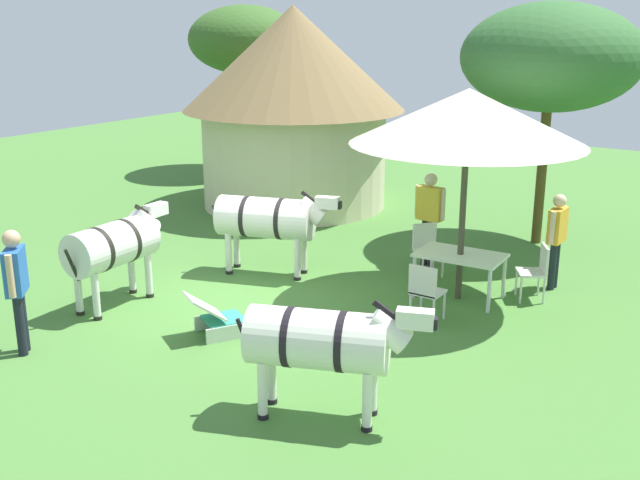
% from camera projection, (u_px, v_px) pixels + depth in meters
% --- Properties ---
extents(ground_plane, '(36.00, 36.00, 0.00)m').
position_uv_depth(ground_plane, '(245.00, 301.00, 12.14)').
color(ground_plane, '#447533').
extents(thatched_hut, '(5.12, 5.12, 4.59)m').
position_uv_depth(thatched_hut, '(294.00, 99.00, 17.56)').
color(thatched_hut, beige).
rests_on(thatched_hut, ground_plane).
extents(shade_umbrella, '(3.59, 3.59, 3.33)m').
position_uv_depth(shade_umbrella, '(468.00, 117.00, 11.45)').
color(shade_umbrella, '#423D2F').
rests_on(shade_umbrella, ground_plane).
extents(patio_dining_table, '(1.41, 0.92, 0.74)m').
position_uv_depth(patio_dining_table, '(460.00, 259.00, 12.10)').
color(patio_dining_table, silver).
rests_on(patio_dining_table, ground_plane).
extents(patio_chair_west_end, '(0.44, 0.42, 0.90)m').
position_uv_depth(patio_chair_west_end, '(425.00, 289.00, 11.17)').
color(patio_chair_west_end, silver).
rests_on(patio_chair_west_end, ground_plane).
extents(patio_chair_near_hut, '(0.59, 0.59, 0.90)m').
position_uv_depth(patio_chair_near_hut, '(537.00, 268.00, 12.07)').
color(patio_chair_near_hut, silver).
rests_on(patio_chair_near_hut, ground_plane).
extents(patio_chair_near_lawn, '(0.60, 0.61, 0.90)m').
position_uv_depth(patio_chair_near_lawn, '(427.00, 246.00, 13.24)').
color(patio_chair_near_lawn, silver).
rests_on(patio_chair_near_lawn, ground_plane).
extents(guest_beside_umbrella, '(0.61, 0.26, 1.71)m').
position_uv_depth(guest_beside_umbrella, '(430.00, 210.00, 13.57)').
color(guest_beside_umbrella, black).
rests_on(guest_beside_umbrella, ground_plane).
extents(guest_behind_table, '(0.22, 0.58, 1.61)m').
position_uv_depth(guest_behind_table, '(557.00, 232.00, 12.44)').
color(guest_behind_table, black).
rests_on(guest_behind_table, ground_plane).
extents(standing_watcher, '(0.47, 0.49, 1.72)m').
position_uv_depth(standing_watcher, '(16.00, 280.00, 10.01)').
color(standing_watcher, black).
rests_on(standing_watcher, ground_plane).
extents(striped_lounge_chair, '(0.85, 0.95, 0.65)m').
position_uv_depth(striped_lounge_chair, '(216.00, 318.00, 10.80)').
color(striped_lounge_chair, '#2A8D74').
rests_on(striped_lounge_chair, ground_plane).
extents(zebra_nearest_camera, '(2.13, 1.19, 1.47)m').
position_uv_depth(zebra_nearest_camera, '(323.00, 341.00, 8.40)').
color(zebra_nearest_camera, silver).
rests_on(zebra_nearest_camera, ground_plane).
extents(zebra_by_umbrella, '(2.24, 1.20, 1.53)m').
position_uv_depth(zebra_by_umbrella, '(268.00, 219.00, 13.14)').
color(zebra_by_umbrella, silver).
rests_on(zebra_by_umbrella, ground_plane).
extents(zebra_toward_hut, '(0.75, 2.15, 1.51)m').
position_uv_depth(zebra_toward_hut, '(114.00, 245.00, 11.72)').
color(zebra_toward_hut, silver).
rests_on(zebra_toward_hut, ground_plane).
extents(acacia_tree_behind_hut, '(3.38, 3.38, 4.63)m').
position_uv_depth(acacia_tree_behind_hut, '(551.00, 58.00, 14.23)').
color(acacia_tree_behind_hut, '#4D411A').
rests_on(acacia_tree_behind_hut, ground_plane).
extents(acacia_tree_left_background, '(3.14, 3.14, 4.64)m').
position_uv_depth(acacia_tree_left_background, '(245.00, 40.00, 21.25)').
color(acacia_tree_left_background, brown).
rests_on(acacia_tree_left_background, ground_plane).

